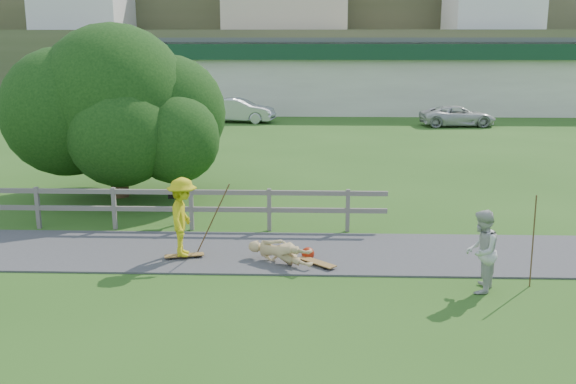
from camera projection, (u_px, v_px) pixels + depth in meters
The scene contains 16 objects.
ground at pixel (259, 276), 13.26m from camera, with size 260.00×260.00×0.00m, color #285217.
path at pixel (264, 252), 14.72m from camera, with size 34.00×3.00×0.04m, color #3C3C3E.
fence at pixel (90, 202), 16.47m from camera, with size 15.05×0.10×1.10m.
strip_mall at pixel (352, 74), 46.57m from camera, with size 32.50×10.75×5.10m.
skater_rider at pixel (183, 221), 14.08m from camera, with size 1.13×0.65×1.75m, color gold.
skater_fallen at pixel (280, 252), 13.86m from camera, with size 1.57×0.38×0.57m, color tan.
spectator_a at pixel (481, 251), 12.25m from camera, with size 0.79×0.61×1.62m, color beige.
car_silver at pixel (238, 110), 39.24m from camera, with size 1.55×4.46×1.47m, color #AFB0B7.
car_white at pixel (458, 116), 37.38m from camera, with size 1.99×4.31×1.20m, color beige.
tree at pixel (117, 135), 19.73m from camera, with size 7.39×7.39×3.87m, color black, non-canonical shape.
bbq at pixel (178, 207), 16.91m from camera, with size 0.46×0.35×0.99m, color black, non-canonical shape.
longboard_rider at pixel (184, 257), 14.26m from camera, with size 0.87×0.21×0.10m, color brown, non-canonical shape.
longboard_fallen at pixel (317, 264), 13.79m from camera, with size 0.95×0.23×0.11m, color brown, non-canonical shape.
helmet at pixel (308, 253), 14.21m from camera, with size 0.29×0.29×0.29m, color #A3210A.
pole_rider at pixel (213, 216), 14.44m from camera, with size 0.03×0.03×1.82m, color #533A21.
pole_spec_left at pixel (533, 241), 12.46m from camera, with size 0.03×0.03×1.86m, color #533A21.
Camera 1 is at (1.05, -12.50, 4.67)m, focal length 40.00 mm.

